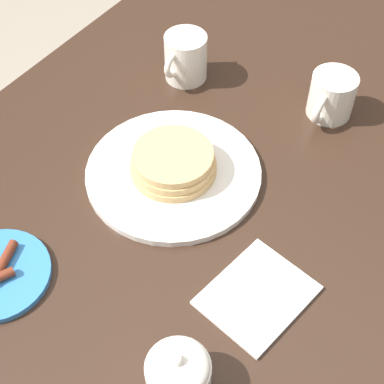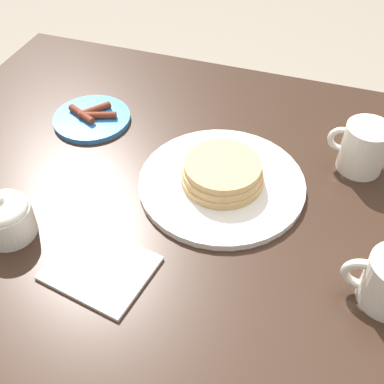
# 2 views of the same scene
# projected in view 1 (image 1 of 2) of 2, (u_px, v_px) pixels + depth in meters

# --- Properties ---
(ground_plane) EXTENTS (8.00, 8.00, 0.00)m
(ground_plane) POSITION_uv_depth(u_px,v_px,m) (199.00, 360.00, 1.57)
(ground_plane) COLOR gray
(dining_table) EXTENTS (1.28, 0.84, 0.77)m
(dining_table) POSITION_uv_depth(u_px,v_px,m) (203.00, 216.00, 1.08)
(dining_table) COLOR #332116
(dining_table) RESTS_ON ground_plane
(pancake_plate) EXTENTS (0.29, 0.29, 0.05)m
(pancake_plate) POSITION_uv_depth(u_px,v_px,m) (173.00, 168.00, 0.95)
(pancake_plate) COLOR white
(pancake_plate) RESTS_ON dining_table
(coffee_mug) EXTENTS (0.11, 0.08, 0.08)m
(coffee_mug) POSITION_uv_depth(u_px,v_px,m) (331.00, 96.00, 1.03)
(coffee_mug) COLOR silver
(coffee_mug) RESTS_ON dining_table
(creamer_pitcher) EXTENTS (0.12, 0.08, 0.10)m
(creamer_pitcher) POSITION_uv_depth(u_px,v_px,m) (186.00, 56.00, 1.09)
(creamer_pitcher) COLOR silver
(creamer_pitcher) RESTS_ON dining_table
(sugar_bowl) EXTENTS (0.08, 0.08, 0.08)m
(sugar_bowl) POSITION_uv_depth(u_px,v_px,m) (178.00, 373.00, 0.71)
(sugar_bowl) COLOR silver
(sugar_bowl) RESTS_ON dining_table
(napkin) EXTENTS (0.16, 0.14, 0.01)m
(napkin) POSITION_uv_depth(u_px,v_px,m) (257.00, 295.00, 0.82)
(napkin) COLOR white
(napkin) RESTS_ON dining_table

